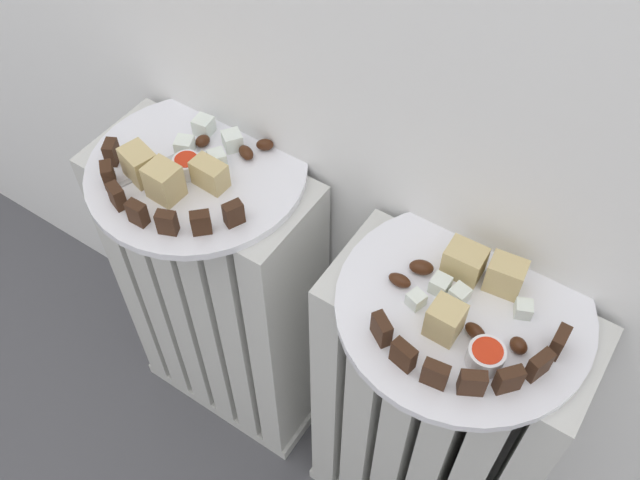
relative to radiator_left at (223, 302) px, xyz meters
The scene contains 42 objects.
radiator_left is the anchor object (origin of this frame).
radiator_right 0.41m from the radiator_left, ahead, with size 0.35×0.16×0.64m.
plate_left 0.33m from the radiator_left, 63.43° to the right, with size 0.31×0.31×0.01m, color white.
plate_right 0.53m from the radiator_left, ahead, with size 0.31×0.31×0.01m, color white.
dark_cake_slice_left_0 0.37m from the radiator_left, 152.64° to the right, with size 0.03×0.02×0.03m, color #382114.
dark_cake_slice_left_1 0.37m from the radiator_left, 131.37° to the right, with size 0.03×0.02×0.03m, color #382114.
dark_cake_slice_left_2 0.37m from the radiator_left, 110.10° to the right, with size 0.03×0.02×0.03m, color #382114.
dark_cake_slice_left_3 0.37m from the radiator_left, 88.83° to the right, with size 0.03×0.02×0.03m, color #382114.
dark_cake_slice_left_4 0.37m from the radiator_left, 67.56° to the right, with size 0.03×0.02×0.03m, color #382114.
dark_cake_slice_left_5 0.37m from the radiator_left, 46.29° to the right, with size 0.03×0.02×0.03m, color #382114.
dark_cake_slice_left_6 0.37m from the radiator_left, 25.03° to the right, with size 0.03×0.02×0.03m, color #382114.
marble_cake_slice_left_0 0.36m from the radiator_left, 19.83° to the right, with size 0.05×0.03×0.04m, color tan.
marble_cake_slice_left_1 0.37m from the radiator_left, 132.97° to the right, with size 0.05×0.03×0.05m, color tan.
marble_cake_slice_left_2 0.37m from the radiator_left, 89.18° to the right, with size 0.04×0.04×0.05m, color tan.
turkish_delight_left_0 0.36m from the radiator_left, 119.78° to the left, with size 0.03×0.03×0.03m, color white.
turkish_delight_left_1 0.35m from the radiator_left, 43.04° to the left, with size 0.02×0.02×0.02m, color white.
turkish_delight_left_2 0.35m from the radiator_left, 154.52° to the left, with size 0.02×0.02×0.02m, color white.
turkish_delight_left_3 0.36m from the radiator_left, 73.06° to the left, with size 0.03×0.03×0.03m, color white.
medjool_date_left_0 0.36m from the radiator_left, 54.10° to the left, with size 0.02×0.02×0.02m, color #3D1E0F.
medjool_date_left_1 0.35m from the radiator_left, 50.10° to the left, with size 0.03×0.02×0.02m, color #3D1E0F.
medjool_date_left_2 0.35m from the radiator_left, 116.79° to the left, with size 0.02×0.02×0.02m, color #3D1E0F.
jam_bowl_left 0.35m from the radiator_left, 99.40° to the right, with size 0.04×0.04×0.03m.
dark_cake_slice_right_0 0.51m from the radiator_left, 14.96° to the right, with size 0.03×0.01×0.04m, color #382114.
dark_cake_slice_right_1 0.54m from the radiator_left, 15.73° to the right, with size 0.03×0.01×0.04m, color #382114.
dark_cake_slice_right_2 0.57m from the radiator_left, 14.52° to the right, with size 0.03×0.01×0.04m, color #382114.
dark_cake_slice_right_3 0.59m from the radiator_left, 11.91° to the right, with size 0.03×0.01×0.04m, color #382114.
dark_cake_slice_right_4 0.62m from the radiator_left, ahead, with size 0.03×0.01×0.04m, color #382114.
dark_cake_slice_right_5 0.63m from the radiator_left, ahead, with size 0.03×0.01×0.04m, color #382114.
dark_cake_slice_right_6 0.63m from the radiator_left, ahead, with size 0.03×0.01×0.04m, color #382114.
marble_cake_slice_right_0 0.53m from the radiator_left, ahead, with size 0.05×0.04×0.04m, color tan.
marble_cake_slice_right_1 0.57m from the radiator_left, ahead, with size 0.04×0.03×0.05m, color tan.
marble_cake_slice_right_2 0.55m from the radiator_left, ahead, with size 0.04×0.04×0.05m, color tan.
turkish_delight_right_0 0.53m from the radiator_left, ahead, with size 0.02×0.02×0.02m, color white.
turkish_delight_right_1 0.51m from the radiator_left, ahead, with size 0.02×0.02×0.02m, color white.
turkish_delight_right_2 0.59m from the radiator_left, ahead, with size 0.02×0.02×0.02m, color white.
turkish_delight_right_3 0.50m from the radiator_left, ahead, with size 0.02×0.02×0.02m, color white.
medjool_date_right_0 0.49m from the radiator_left, ahead, with size 0.03×0.02×0.02m, color #3D1E0F.
medjool_date_right_1 0.56m from the radiator_left, ahead, with size 0.03×0.02×0.02m, color #3D1E0F.
medjool_date_right_2 0.60m from the radiator_left, ahead, with size 0.02×0.02×0.02m, color #3D1E0F.
medjool_date_right_3 0.48m from the radiator_left, ahead, with size 0.03×0.02×0.02m, color #3D1E0F.
jam_bowl_right 0.59m from the radiator_left, ahead, with size 0.04×0.04×0.03m.
fork 0.35m from the radiator_left, 138.87° to the right, with size 0.05×0.10×0.00m.
Camera 1 is at (0.31, -0.19, 1.35)m, focal length 39.12 mm.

